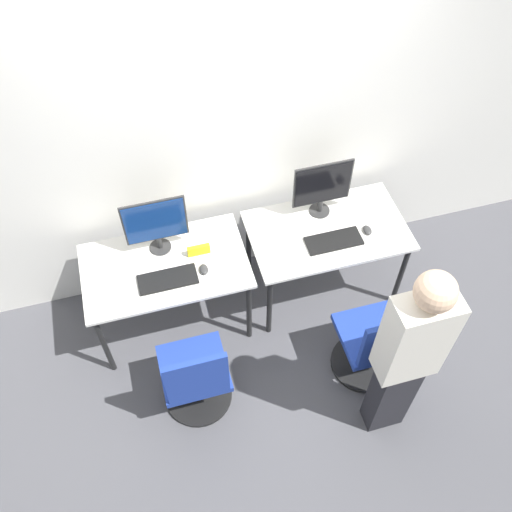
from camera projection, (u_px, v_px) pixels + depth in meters
ground_plane at (261, 338)px, 4.42m from camera, size 20.00×20.00×0.00m
wall_back at (229, 130)px, 3.79m from camera, size 12.00×0.05×2.80m
desk_left at (166, 272)px, 4.01m from camera, size 1.15×0.69×0.72m
monitor_left at (156, 224)px, 3.85m from camera, size 0.43×0.15×0.47m
keyboard_left at (168, 279)px, 3.87m from camera, size 0.40×0.17×0.02m
mouse_left at (204, 269)px, 3.91m from camera, size 0.06×0.09×0.03m
office_chair_left at (196, 380)px, 3.80m from camera, size 0.48×0.48×0.90m
desk_right at (327, 236)px, 4.21m from camera, size 1.15×0.69×0.72m
monitor_right at (322, 187)px, 4.06m from camera, size 0.43×0.15×0.47m
keyboard_right at (334, 241)px, 4.07m from camera, size 0.40×0.17×0.02m
mouse_right at (367, 230)px, 4.13m from camera, size 0.06×0.09×0.03m
office_chair_right at (373, 346)px, 3.96m from camera, size 0.48×0.48×0.90m
person_right at (408, 355)px, 3.30m from camera, size 0.36×0.22×1.68m
placard_left at (199, 250)px, 3.98m from camera, size 0.16×0.03×0.08m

